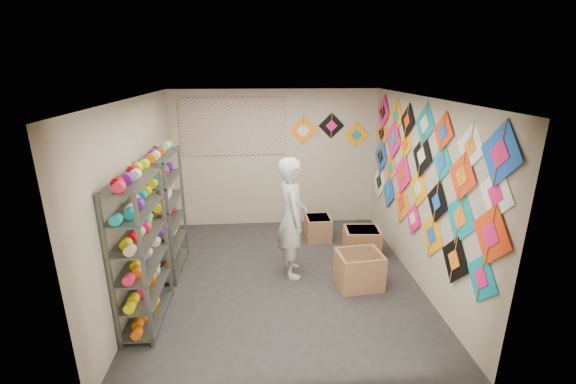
{
  "coord_description": "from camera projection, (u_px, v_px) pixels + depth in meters",
  "views": [
    {
      "loc": [
        -0.33,
        -5.18,
        3.1
      ],
      "look_at": [
        0.1,
        0.3,
        1.3
      ],
      "focal_mm": 24.0,
      "sensor_mm": 36.0,
      "label": 1
    }
  ],
  "objects": [
    {
      "name": "ground",
      "position": [
        283.0,
        279.0,
        5.89
      ],
      "size": [
        4.5,
        4.5,
        0.0
      ],
      "primitive_type": "plane",
      "color": "#2A2724"
    },
    {
      "name": "room_walls",
      "position": [
        283.0,
        175.0,
        5.38
      ],
      "size": [
        4.5,
        4.5,
        4.5
      ],
      "color": "tan",
      "rests_on": "ground"
    },
    {
      "name": "shelf_rack_front",
      "position": [
        141.0,
        253.0,
        4.66
      ],
      "size": [
        0.4,
        1.1,
        1.9
      ],
      "primitive_type": "cube",
      "color": "#4C5147",
      "rests_on": "ground"
    },
    {
      "name": "shelf_rack_back",
      "position": [
        165.0,
        214.0,
        5.89
      ],
      "size": [
        0.4,
        1.1,
        1.9
      ],
      "primitive_type": "cube",
      "color": "#4C5147",
      "rests_on": "ground"
    },
    {
      "name": "string_spools",
      "position": [
        154.0,
        224.0,
        5.25
      ],
      "size": [
        0.12,
        2.36,
        0.12
      ],
      "color": "#FF1C40",
      "rests_on": "ground"
    },
    {
      "name": "kite_wall_display",
      "position": [
        417.0,
        172.0,
        5.61
      ],
      "size": [
        0.05,
        4.37,
        2.07
      ],
      "color": "#0E858A",
      "rests_on": "room_walls"
    },
    {
      "name": "back_wall_kites",
      "position": [
        328.0,
        130.0,
        7.5
      ],
      "size": [
        1.6,
        0.02,
        0.7
      ],
      "color": "orange",
      "rests_on": "room_walls"
    },
    {
      "name": "poster",
      "position": [
        233.0,
        127.0,
        7.32
      ],
      "size": [
        2.0,
        0.01,
        1.1
      ],
      "primitive_type": "cube",
      "color": "#7D51AF",
      "rests_on": "room_walls"
    },
    {
      "name": "shopkeeper",
      "position": [
        292.0,
        218.0,
        5.78
      ],
      "size": [
        0.73,
        0.53,
        1.86
      ],
      "primitive_type": "imported",
      "rotation": [
        0.0,
        0.0,
        1.63
      ],
      "color": "beige",
      "rests_on": "ground"
    },
    {
      "name": "carton_a",
      "position": [
        359.0,
        269.0,
        5.64
      ],
      "size": [
        0.69,
        0.59,
        0.53
      ],
      "primitive_type": "cube",
      "rotation": [
        0.0,
        0.0,
        0.1
      ],
      "color": "#956741",
      "rests_on": "ground"
    },
    {
      "name": "carton_b",
      "position": [
        362.0,
        242.0,
        6.56
      ],
      "size": [
        0.62,
        0.53,
        0.48
      ],
      "primitive_type": "cube",
      "rotation": [
        0.0,
        0.0,
        -0.07
      ],
      "color": "#956741",
      "rests_on": "ground"
    },
    {
      "name": "carton_c",
      "position": [
        318.0,
        228.0,
        7.2
      ],
      "size": [
        0.46,
        0.51,
        0.44
      ],
      "primitive_type": "cube",
      "rotation": [
        0.0,
        0.0,
        0.02
      ],
      "color": "#956741",
      "rests_on": "ground"
    }
  ]
}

